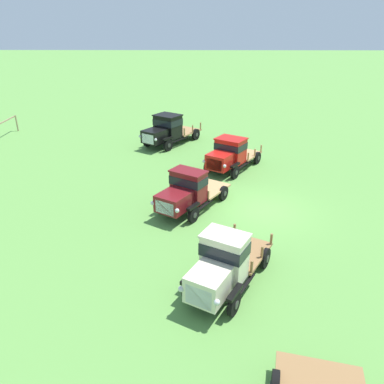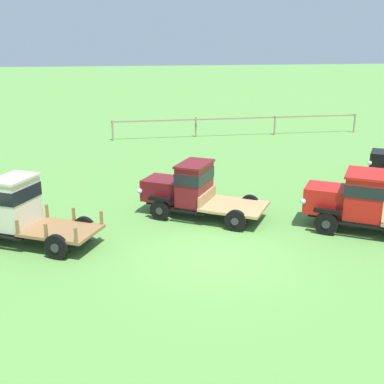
% 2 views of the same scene
% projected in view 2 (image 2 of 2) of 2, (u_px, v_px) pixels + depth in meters
% --- Properties ---
extents(ground_plane, '(240.00, 240.00, 0.00)m').
position_uv_depth(ground_plane, '(215.00, 256.00, 14.87)').
color(ground_plane, '#5B9342').
extents(paddock_fence, '(17.54, 0.49, 1.37)m').
position_uv_depth(paddock_fence, '(238.00, 121.00, 33.35)').
color(paddock_fence, '#997F60').
rests_on(paddock_fence, ground).
extents(vintage_truck_second_in_line, '(4.80, 3.57, 2.21)m').
position_uv_depth(vintage_truck_second_in_line, '(14.00, 209.00, 15.72)').
color(vintage_truck_second_in_line, black).
rests_on(vintage_truck_second_in_line, ground).
extents(vintage_truck_midrow_center, '(4.90, 3.97, 2.07)m').
position_uv_depth(vintage_truck_midrow_center, '(190.00, 189.00, 18.10)').
color(vintage_truck_midrow_center, black).
rests_on(vintage_truck_midrow_center, ground).
extents(vintage_truck_far_side, '(4.98, 4.07, 2.08)m').
position_uv_depth(vintage_truck_far_side, '(360.00, 199.00, 16.70)').
color(vintage_truck_far_side, black).
rests_on(vintage_truck_far_side, ground).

